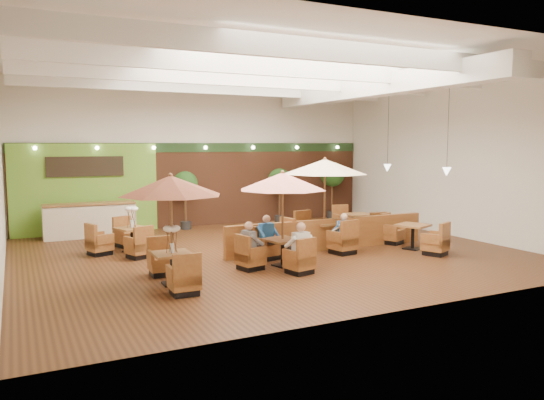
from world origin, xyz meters
TOP-DOWN VIEW (x-y plane):
  - room at (0.25, 1.22)m, footprint 14.04×14.00m
  - service_counter at (-4.40, 5.10)m, footprint 3.00×0.75m
  - booth_divider at (1.82, -0.36)m, footprint 6.78×0.19m
  - table_0 at (-3.54, -2.19)m, footprint 2.34×2.47m
  - table_1 at (-0.51, -1.67)m, footprint 2.43×2.55m
  - table_2 at (1.75, -0.04)m, footprint 2.69×2.80m
  - table_3 at (-3.86, 1.89)m, footprint 1.85×2.64m
  - table_4 at (4.12, -1.41)m, footprint 1.15×2.77m
  - table_5 at (4.12, 1.42)m, footprint 0.97×2.60m
  - topiary_0 at (-0.95, 5.30)m, footprint 0.94×0.94m
  - topiary_1 at (2.99, 5.30)m, footprint 0.95×0.95m
  - topiary_2 at (5.51, 5.30)m, footprint 1.04×1.04m
  - diner_0 at (-0.45, -2.58)m, footprint 0.42×0.36m
  - diner_1 at (-0.45, -0.75)m, footprint 0.39×0.32m
  - diner_2 at (-1.37, -1.66)m, footprint 0.36×0.41m
  - diner_3 at (1.83, -1.06)m, footprint 0.36×0.28m
  - diner_4 at (1.83, -1.06)m, footprint 0.37×0.32m

SIDE VIEW (x-z plane):
  - table_5 at x=4.12m, z-range -0.11..0.84m
  - table_4 at x=4.12m, z-range -0.11..0.85m
  - table_3 at x=-3.86m, z-range -0.31..1.20m
  - booth_divider at x=1.82m, z-range 0.00..0.94m
  - service_counter at x=-4.40m, z-range -0.01..1.17m
  - diner_4 at x=1.83m, z-range 0.37..1.09m
  - diner_3 at x=1.83m, z-range 0.37..1.10m
  - diner_1 at x=-0.45m, z-range 0.36..1.13m
  - diner_2 at x=-1.37m, z-range 0.36..1.14m
  - diner_0 at x=-0.45m, z-range 0.36..1.18m
  - topiary_0 at x=-0.95m, z-range 0.53..2.71m
  - topiary_1 at x=2.99m, z-range 0.54..2.75m
  - topiary_2 at x=5.51m, z-range 0.59..3.02m
  - table_1 at x=-0.51m, z-range 0.56..3.07m
  - table_0 at x=-3.54m, z-range 0.65..3.19m
  - table_2 at x=1.75m, z-range 0.60..3.38m
  - room at x=0.25m, z-range 0.87..6.39m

